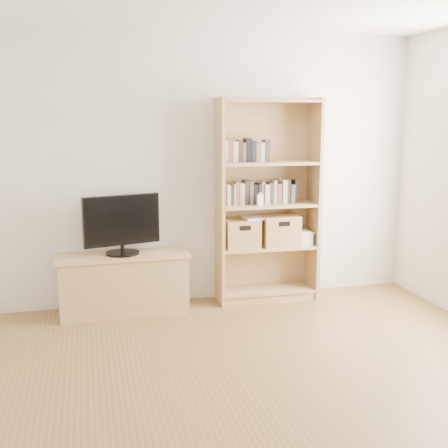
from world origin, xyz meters
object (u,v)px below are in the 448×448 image
object	(u,v)px
television	(122,224)
baby_monitor	(260,200)
tv_stand	(124,284)
bookshelf	(268,201)
basket_left	(241,233)
basket_right	(279,230)
laptop	(258,218)

from	to	relation	value
television	baby_monitor	size ratio (longest dim) A/B	6.84
tv_stand	baby_monitor	size ratio (longest dim) A/B	11.13
bookshelf	television	xyz separation A→B (m)	(-1.41, -0.04, -0.16)
tv_stand	basket_left	world-z (taller)	basket_left
basket_right	baby_monitor	bearing A→B (deg)	-156.73
bookshelf	basket_right	xyz separation A→B (m)	(0.12, -0.01, -0.29)
tv_stand	laptop	distance (m)	1.44
tv_stand	laptop	size ratio (longest dim) A/B	3.87
tv_stand	bookshelf	size ratio (longest dim) A/B	0.58
baby_monitor	basket_right	xyz separation A→B (m)	(0.23, 0.10, -0.32)
bookshelf	television	bearing A→B (deg)	-177.28
tv_stand	television	distance (m)	0.57
bookshelf	laptop	size ratio (longest dim) A/B	6.62
basket_left	basket_right	xyz separation A→B (m)	(0.39, -0.01, 0.01)
basket_left	tv_stand	bearing A→B (deg)	-178.53
laptop	basket_right	bearing A→B (deg)	-4.70
bookshelf	basket_left	world-z (taller)	bookshelf
television	tv_stand	bearing A→B (deg)	0.00
basket_left	basket_right	distance (m)	0.39
basket_left	basket_right	bearing A→B (deg)	-1.60
tv_stand	baby_monitor	world-z (taller)	baby_monitor
television	laptop	world-z (taller)	television
television	baby_monitor	xyz separation A→B (m)	(1.30, -0.07, 0.19)
tv_stand	baby_monitor	xyz separation A→B (m)	(1.30, -0.07, 0.76)
tv_stand	baby_monitor	distance (m)	1.51
tv_stand	basket_left	xyz separation A→B (m)	(1.15, 0.04, 0.42)
baby_monitor	basket_right	world-z (taller)	baby_monitor
laptop	bookshelf	bearing A→B (deg)	0.35
baby_monitor	laptop	bearing A→B (deg)	78.04
basket_right	laptop	bearing A→B (deg)	-179.74
baby_monitor	basket_right	distance (m)	0.41
television	baby_monitor	bearing A→B (deg)	-17.35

